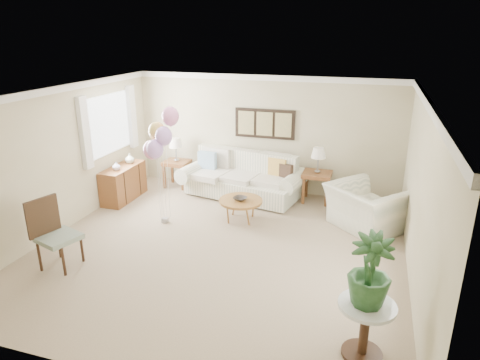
{
  "coord_description": "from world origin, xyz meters",
  "views": [
    {
      "loc": [
        2.26,
        -6.05,
        3.51
      ],
      "look_at": [
        0.17,
        0.6,
        1.05
      ],
      "focal_mm": 32.0,
      "sensor_mm": 36.0,
      "label": 1
    }
  ],
  "objects": [
    {
      "name": "room_shell",
      "position": [
        -0.11,
        0.09,
        1.63
      ],
      "size": [
        6.04,
        6.04,
        2.6
      ],
      "color": "beige",
      "rests_on": "ground"
    },
    {
      "name": "coffee_table",
      "position": [
        -0.0,
        1.21,
        0.39
      ],
      "size": [
        0.84,
        0.84,
        0.43
      ],
      "color": "brown",
      "rests_on": "ground"
    },
    {
      "name": "lamp_right",
      "position": [
        1.25,
        2.62,
        1.07
      ],
      "size": [
        0.31,
        0.31,
        0.54
      ],
      "color": "gray",
      "rests_on": "end_table_right"
    },
    {
      "name": "sofa",
      "position": [
        -0.34,
        2.43,
        0.39
      ],
      "size": [
        2.82,
        1.41,
        0.98
      ],
      "color": "#F2ECCC",
      "rests_on": "ground"
    },
    {
      "name": "armchair",
      "position": [
        2.29,
        1.56,
        0.41
      ],
      "size": [
        1.67,
        1.65,
        0.82
      ],
      "primitive_type": "imported",
      "rotation": [
        0.0,
        0.0,
        2.41
      ],
      "color": "#F2ECCC",
      "rests_on": "ground"
    },
    {
      "name": "lamp_left",
      "position": [
        -2.0,
        2.58,
        1.04
      ],
      "size": [
        0.31,
        0.31,
        0.54
      ],
      "color": "gray",
      "rests_on": "end_table_left"
    },
    {
      "name": "potted_plant",
      "position": [
        2.39,
        -1.88,
        1.1
      ],
      "size": [
        0.52,
        0.52,
        0.83
      ],
      "primitive_type": "imported",
      "rotation": [
        0.0,
        0.0,
        0.13
      ],
      "color": "#1B441A",
      "rests_on": "side_table"
    },
    {
      "name": "vase_sage",
      "position": [
        -2.74,
        1.79,
        0.84
      ],
      "size": [
        0.23,
        0.23,
        0.21
      ],
      "primitive_type": "imported",
      "rotation": [
        0.0,
        0.0,
        -0.16
      ],
      "color": "beige",
      "rests_on": "credenza"
    },
    {
      "name": "ground_plane",
      "position": [
        0.0,
        0.0,
        0.0
      ],
      "size": [
        6.0,
        6.0,
        0.0
      ],
      "primitive_type": "plane",
      "color": "tan"
    },
    {
      "name": "wall_art_triptych",
      "position": [
        0.0,
        2.96,
        1.55
      ],
      "size": [
        1.35,
        0.06,
        0.65
      ],
      "color": "black",
      "rests_on": "ground"
    },
    {
      "name": "side_table",
      "position": [
        2.4,
        -1.88,
        0.52
      ],
      "size": [
        0.63,
        0.63,
        0.69
      ],
      "color": "silver",
      "rests_on": "ground"
    },
    {
      "name": "decor_bowl",
      "position": [
        -0.01,
        1.18,
        0.46
      ],
      "size": [
        0.31,
        0.31,
        0.06
      ],
      "primitive_type": "imported",
      "rotation": [
        0.0,
        0.0,
        -0.26
      ],
      "color": "#322D28",
      "rests_on": "coffee_table"
    },
    {
      "name": "accent_chair",
      "position": [
        -2.24,
        -1.27,
        0.58
      ],
      "size": [
        0.68,
        0.68,
        1.12
      ],
      "color": "gray",
      "rests_on": "ground"
    },
    {
      "name": "end_table_left",
      "position": [
        -2.0,
        2.58,
        0.52
      ],
      "size": [
        0.57,
        0.52,
        0.63
      ],
      "color": "brown",
      "rests_on": "ground"
    },
    {
      "name": "credenza",
      "position": [
        -2.76,
        1.5,
        0.37
      ],
      "size": [
        0.46,
        1.2,
        0.74
      ],
      "color": "brown",
      "rests_on": "ground"
    },
    {
      "name": "balloon_cluster",
      "position": [
        -1.37,
        0.68,
        1.68
      ],
      "size": [
        0.63,
        0.55,
        2.23
      ],
      "color": "gray",
      "rests_on": "ground"
    },
    {
      "name": "end_table_right",
      "position": [
        1.25,
        2.62,
        0.55
      ],
      "size": [
        0.6,
        0.55,
        0.65
      ],
      "color": "brown",
      "rests_on": "ground"
    },
    {
      "name": "vase_white",
      "position": [
        -2.74,
        1.26,
        0.83
      ],
      "size": [
        0.21,
        0.21,
        0.18
      ],
      "primitive_type": "imported",
      "rotation": [
        0.0,
        0.0,
        0.28
      ],
      "color": "silver",
      "rests_on": "credenza"
    }
  ]
}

